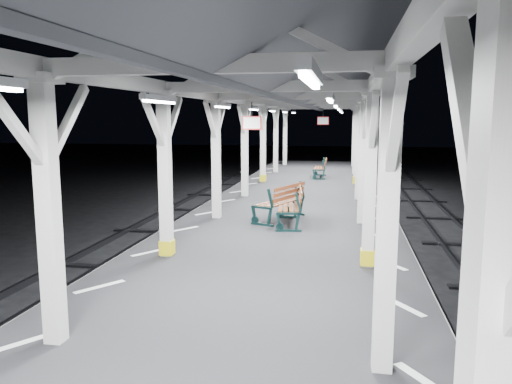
# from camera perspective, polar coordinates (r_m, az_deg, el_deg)

# --- Properties ---
(ground) EXTENTS (120.00, 120.00, 0.00)m
(ground) POSITION_cam_1_polar(r_m,az_deg,el_deg) (8.48, -1.45, -18.16)
(ground) COLOR black
(ground) RESTS_ON ground
(platform) EXTENTS (6.00, 50.00, 1.00)m
(platform) POSITION_cam_1_polar(r_m,az_deg,el_deg) (8.27, -1.46, -15.06)
(platform) COLOR black
(platform) RESTS_ON ground
(hazard_stripes_left) EXTENTS (1.00, 48.00, 0.01)m
(hazard_stripes_left) POSITION_cam_1_polar(r_m,az_deg,el_deg) (8.88, -17.42, -10.29)
(hazard_stripes_left) COLOR silver
(hazard_stripes_left) RESTS_ON platform
(hazard_stripes_right) EXTENTS (1.00, 48.00, 0.01)m
(hazard_stripes_right) POSITION_cam_1_polar(r_m,az_deg,el_deg) (7.98, 16.45, -12.40)
(hazard_stripes_right) COLOR silver
(hazard_stripes_right) RESTS_ON platform
(canopy) EXTENTS (5.40, 49.00, 4.65)m
(canopy) POSITION_cam_1_polar(r_m,az_deg,el_deg) (7.59, -1.61, 14.25)
(canopy) COLOR silver
(canopy) RESTS_ON platform
(bench_mid) EXTENTS (0.87, 1.85, 0.97)m
(bench_mid) POSITION_cam_1_polar(r_m,az_deg,el_deg) (13.15, 4.19, -1.54)
(bench_mid) COLOR #112C2C
(bench_mid) RESTS_ON platform
(bench_far) EXTENTS (1.31, 1.97, 1.00)m
(bench_far) POSITION_cam_1_polar(r_m,az_deg,el_deg) (13.68, 3.05, -1.05)
(bench_far) COLOR #112C2C
(bench_far) RESTS_ON platform
(bench_extra) EXTENTS (0.66, 1.68, 0.90)m
(bench_extra) POSITION_cam_1_polar(r_m,az_deg,el_deg) (23.67, 7.51, 2.81)
(bench_extra) COLOR #112C2C
(bench_extra) RESTS_ON platform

